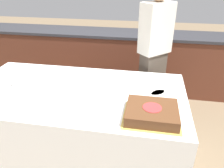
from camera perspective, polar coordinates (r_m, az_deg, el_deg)
ground_plane at (r=2.52m, az=-8.38°, el=-17.00°), size 14.00×14.00×0.00m
back_counter at (r=3.60m, az=-1.11°, el=6.45°), size 4.40×0.58×0.92m
dining_table at (r=2.27m, az=-9.05°, el=-10.10°), size 2.05×1.07×0.77m
cake at (r=1.68m, az=10.34°, el=-7.34°), size 0.43×0.38×0.09m
plate_stack at (r=2.31m, az=-22.27°, el=0.40°), size 0.21×0.21×0.04m
side_plate_near_cake at (r=2.00m, az=13.04°, el=-2.91°), size 0.20×0.20×0.00m
side_plate_right_edge at (r=2.08m, az=10.81°, el=-1.49°), size 0.20×0.20×0.00m
utensil_pile at (r=1.67m, az=-11.12°, el=-9.27°), size 0.12×0.09×0.02m
person_cutting_cake at (r=2.60m, az=10.83°, el=7.01°), size 0.39×0.38×1.67m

